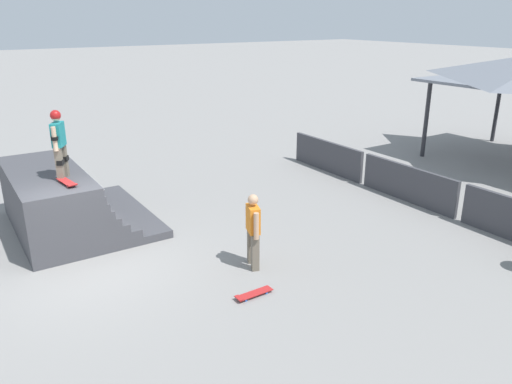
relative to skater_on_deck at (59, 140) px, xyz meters
The scene contains 7 objects.
ground_plane 3.03m from the skater_on_deck, ahead, with size 160.00×160.00×0.00m, color gray.
quarter_pipe_ramp 1.96m from the skater_on_deck, behind, with size 4.08×3.22×1.57m.
skater_on_deck is the anchor object (origin of this frame).
skateboard_on_deck 1.01m from the skater_on_deck, ahead, with size 0.80×0.31×0.09m.
bystander_walking 4.88m from the skater_on_deck, 40.06° to the left, with size 0.66×0.35×1.65m.
skateboard_on_ground 5.67m from the skater_on_deck, 26.55° to the left, with size 0.22×0.79×0.09m.
barrier_fence 9.50m from the skater_on_deck, 74.07° to the left, with size 10.51×0.12×1.05m.
Camera 1 is at (9.98, -2.24, 5.14)m, focal length 35.00 mm.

